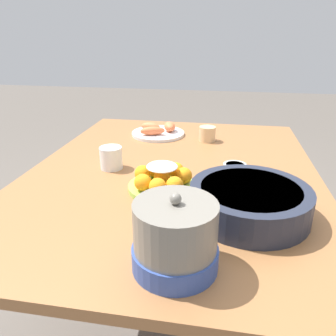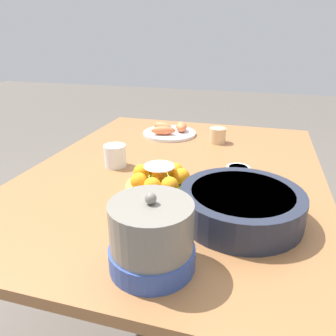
# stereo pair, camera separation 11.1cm
# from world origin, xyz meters

# --- Properties ---
(ground_plane) EXTENTS (12.00, 12.00, 0.00)m
(ground_plane) POSITION_xyz_m (0.00, 0.00, 0.00)
(ground_plane) COLOR #5B544C
(dining_table) EXTENTS (1.35, 1.03, 0.71)m
(dining_table) POSITION_xyz_m (0.00, 0.00, 0.63)
(dining_table) COLOR #936038
(dining_table) RESTS_ON ground_plane
(cake_plate) EXTENTS (0.22, 0.22, 0.09)m
(cake_plate) POSITION_xyz_m (0.17, -0.01, 0.74)
(cake_plate) COLOR #99CC4C
(cake_plate) RESTS_ON dining_table
(serving_bowl) EXTENTS (0.33, 0.33, 0.08)m
(serving_bowl) POSITION_xyz_m (0.28, 0.25, 0.75)
(serving_bowl) COLOR #232838
(serving_bowl) RESTS_ON dining_table
(sauce_bowl) EXTENTS (0.08, 0.08, 0.02)m
(sauce_bowl) POSITION_xyz_m (-0.03, 0.22, 0.72)
(sauce_bowl) COLOR beige
(sauce_bowl) RESTS_ON dining_table
(seafood_platter) EXTENTS (0.25, 0.25, 0.06)m
(seafood_platter) POSITION_xyz_m (-0.42, -0.14, 0.73)
(seafood_platter) COLOR silver
(seafood_platter) RESTS_ON dining_table
(cup_near) EXTENTS (0.08, 0.08, 0.08)m
(cup_near) POSITION_xyz_m (0.02, -0.23, 0.75)
(cup_near) COLOR white
(cup_near) RESTS_ON dining_table
(cup_far) EXTENTS (0.07, 0.07, 0.07)m
(cup_far) POSITION_xyz_m (-0.36, 0.10, 0.74)
(cup_far) COLOR #DBB27F
(cup_far) RESTS_ON dining_table
(warming_pot) EXTENTS (0.18, 0.18, 0.18)m
(warming_pot) POSITION_xyz_m (0.53, 0.09, 0.78)
(warming_pot) COLOR #334C99
(warming_pot) RESTS_ON dining_table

